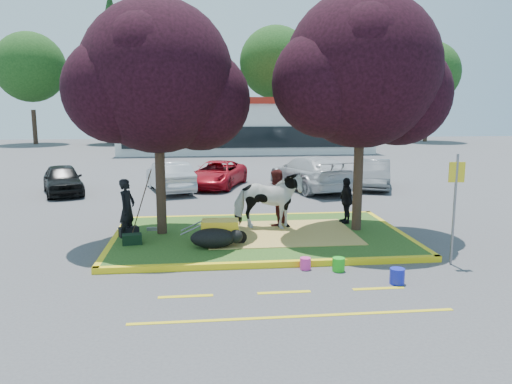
{
  "coord_description": "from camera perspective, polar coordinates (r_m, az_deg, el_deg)",
  "views": [
    {
      "loc": [
        -1.63,
        -13.78,
        3.78
      ],
      "look_at": [
        -0.06,
        0.5,
        1.28
      ],
      "focal_mm": 35.0,
      "sensor_mm": 36.0,
      "label": 1
    }
  ],
  "objects": [
    {
      "name": "car_red",
      "position": [
        23.45,
        -4.49,
        2.05
      ],
      "size": [
        3.35,
        4.76,
        1.21
      ],
      "primitive_type": "imported",
      "rotation": [
        0.0,
        0.0,
        -0.34
      ],
      "color": "#A90E1A",
      "rests_on": "ground"
    },
    {
      "name": "curb_near",
      "position": [
        11.91,
        1.94,
        -8.25
      ],
      "size": [
        8.3,
        0.16,
        0.15
      ],
      "primitive_type": "cube",
      "color": "yellow",
      "rests_on": "ground"
    },
    {
      "name": "fire_lane_stripe_b",
      "position": [
        10.43,
        3.23,
        -11.37
      ],
      "size": [
        1.1,
        0.12,
        0.01
      ],
      "primitive_type": "cube",
      "color": "yellow",
      "rests_on": "ground"
    },
    {
      "name": "fire_lane_stripe_a",
      "position": [
        10.31,
        -8.04,
        -11.72
      ],
      "size": [
        1.1,
        0.12,
        0.01
      ],
      "primitive_type": "cube",
      "color": "yellow",
      "rests_on": "ground"
    },
    {
      "name": "curb_left",
      "position": [
        14.48,
        -15.85,
        -5.34
      ],
      "size": [
        0.16,
        5.3,
        0.15
      ],
      "primitive_type": "cube",
      "color": "yellow",
      "rests_on": "ground"
    },
    {
      "name": "curb_far",
      "position": [
        16.86,
        -0.56,
        -2.82
      ],
      "size": [
        8.3,
        0.16,
        0.15
      ],
      "primitive_type": "cube",
      "color": "yellow",
      "rests_on": "ground"
    },
    {
      "name": "car_grey",
      "position": [
        23.72,
        13.38,
        2.01
      ],
      "size": [
        2.6,
        4.14,
        1.29
      ],
      "primitive_type": "imported",
      "rotation": [
        0.0,
        0.0,
        -0.34
      ],
      "color": "#585B5F",
      "rests_on": "ground"
    },
    {
      "name": "calf",
      "position": [
        12.96,
        -4.88,
        -5.25
      ],
      "size": [
        1.22,
        0.73,
        0.52
      ],
      "primitive_type": "ellipsoid",
      "rotation": [
        0.0,
        0.0,
        0.05
      ],
      "color": "black",
      "rests_on": "median_island"
    },
    {
      "name": "tree_purple_left",
      "position": [
        14.22,
        -11.14,
        12.03
      ],
      "size": [
        5.06,
        4.2,
        6.51
      ],
      "color": "black",
      "rests_on": "median_island"
    },
    {
      "name": "treeline",
      "position": [
        51.62,
        -3.17,
        14.25
      ],
      "size": [
        46.58,
        7.8,
        14.63
      ],
      "color": "black",
      "rests_on": "ground"
    },
    {
      "name": "car_silver",
      "position": [
        22.45,
        -9.82,
        1.76
      ],
      "size": [
        2.49,
        4.3,
        1.34
      ],
      "primitive_type": "imported",
      "rotation": [
        0.0,
        0.0,
        3.42
      ],
      "color": "#A9ADB1",
      "rests_on": "ground"
    },
    {
      "name": "cow",
      "position": [
        14.69,
        1.32,
        -0.99
      ],
      "size": [
        2.18,
        1.28,
        1.73
      ],
      "primitive_type": "imported",
      "rotation": [
        0.0,
        0.0,
        1.39
      ],
      "color": "silver",
      "rests_on": "median_island"
    },
    {
      "name": "bucket_blue",
      "position": [
        11.25,
        15.83,
        -9.23
      ],
      "size": [
        0.33,
        0.33,
        0.34
      ],
      "primitive_type": "cylinder",
      "rotation": [
        0.0,
        0.0,
        -0.04
      ],
      "color": "#1620B5",
      "rests_on": "ground"
    },
    {
      "name": "retail_building",
      "position": [
        41.95,
        -1.31,
        7.78
      ],
      "size": [
        20.4,
        8.4,
        4.4
      ],
      "color": "silver",
      "rests_on": "ground"
    },
    {
      "name": "gear_bag_dark",
      "position": [
        14.48,
        -14.33,
        -4.42
      ],
      "size": [
        0.59,
        0.47,
        0.27
      ],
      "primitive_type": "cube",
      "rotation": [
        0.0,
        0.0,
        0.42
      ],
      "color": "black",
      "rests_on": "median_island"
    },
    {
      "name": "fire_lane_stripe_c",
      "position": [
        10.92,
        13.82,
        -10.65
      ],
      "size": [
        1.1,
        0.12,
        0.01
      ],
      "primitive_type": "cube",
      "color": "yellow",
      "rests_on": "ground"
    },
    {
      "name": "curb_right",
      "position": [
        15.37,
        15.8,
        -4.45
      ],
      "size": [
        0.16,
        5.3,
        0.15
      ],
      "primitive_type": "cube",
      "color": "yellow",
      "rests_on": "ground"
    },
    {
      "name": "tree_purple_right",
      "position": [
        14.71,
        12.07,
        12.7
      ],
      "size": [
        5.3,
        4.4,
        6.82
      ],
      "color": "black",
      "rests_on": "median_island"
    },
    {
      "name": "visitor_a",
      "position": [
        15.17,
        2.27,
        -0.65
      ],
      "size": [
        0.99,
        1.05,
        1.72
      ],
      "primitive_type": "imported",
      "rotation": [
        0.0,
        0.0,
        -2.12
      ],
      "color": "#431513",
      "rests_on": "median_island"
    },
    {
      "name": "sign_post",
      "position": [
        12.65,
        21.8,
        -0.49
      ],
      "size": [
        0.37,
        0.07,
        2.67
      ],
      "rotation": [
        0.0,
        0.0,
        -0.1
      ],
      "color": "slate",
      "rests_on": "ground"
    },
    {
      "name": "gear_bag_green",
      "position": [
        13.66,
        -13.98,
        -5.25
      ],
      "size": [
        0.55,
        0.39,
        0.27
      ],
      "primitive_type": "cube",
      "rotation": [
        0.0,
        0.0,
        0.16
      ],
      "color": "black",
      "rests_on": "median_island"
    },
    {
      "name": "handler",
      "position": [
        14.22,
        -14.51,
        -1.83
      ],
      "size": [
        0.58,
        0.7,
        1.65
      ],
      "primitive_type": "imported",
      "rotation": [
        0.0,
        0.0,
        1.2
      ],
      "color": "black",
      "rests_on": "median_island"
    },
    {
      "name": "visitor_b",
      "position": [
        15.78,
        10.25,
        -0.95
      ],
      "size": [
        0.43,
        0.87,
        1.42
      ],
      "primitive_type": "imported",
      "rotation": [
        0.0,
        0.0,
        -1.47
      ],
      "color": "black",
      "rests_on": "median_island"
    },
    {
      "name": "ground",
      "position": [
        14.39,
        0.47,
        -5.36
      ],
      "size": [
        90.0,
        90.0,
        0.0
      ],
      "primitive_type": "plane",
      "color": "#424244",
      "rests_on": "ground"
    },
    {
      "name": "wheelbarrow",
      "position": [
        13.2,
        -4.06,
        -4.09
      ],
      "size": [
        1.75,
        0.65,
        0.66
      ],
      "rotation": [
        0.0,
        0.0,
        -0.07
      ],
      "color": "black",
      "rests_on": "median_island"
    },
    {
      "name": "car_white",
      "position": [
        22.74,
        6.21,
        2.22
      ],
      "size": [
        3.45,
        5.73,
        1.55
      ],
      "primitive_type": "imported",
      "rotation": [
        0.0,
        0.0,
        3.39
      ],
      "color": "silver",
      "rests_on": "ground"
    },
    {
      "name": "car_black",
      "position": [
        23.05,
        -21.22,
        1.36
      ],
      "size": [
        2.64,
        4.01,
        1.27
      ],
      "primitive_type": "imported",
      "rotation": [
        0.0,
        0.0,
        0.33
      ],
      "color": "black",
      "rests_on": "ground"
    },
    {
      "name": "median_island",
      "position": [
        14.37,
        0.47,
        -5.07
      ],
      "size": [
        8.0,
        5.0,
        0.15
      ],
      "primitive_type": "cube",
      "color": "#254916",
      "rests_on": "ground"
    },
    {
      "name": "bucket_green",
      "position": [
        11.79,
        9.41,
        -8.17
      ],
      "size": [
        0.39,
        0.39,
        0.31
      ],
      "primitive_type": "cylinder",
      "rotation": [
        0.0,
        0.0,
        0.43
      ],
      "color": "green",
      "rests_on": "ground"
    },
    {
      "name": "fire_lane_long",
      "position": [
        9.34,
        4.48,
        -14.01
      ],
      "size": [
        6.0,
        0.1,
        0.01
      ],
      "primitive_type": "cube",
      "color": "yellow",
      "rests_on": "ground"
    },
    {
      "name": "bucket_pink",
      "position": [
        11.81,
        5.66,
        -8.14
      ],
      "size": [
        0.31,
        0.31,
        0.28
      ],
      "primitive_type": "cylinder",
      "rotation": [
        0.0,
        0.0,
        -0.24
      ],
      "color": "#E73393",
      "rests_on": "ground"
    },
    {
      "name": "straw_bedding",
      "position": [
        14.43,
        2.84,
        -4.69
      ],
      "size": [
        4.2,
        3.0,
        0.01
      ],
      "primitive_type": "cube",
      "color": "#D0B255",
      "rests_on": "median_island"
    }
  ]
}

